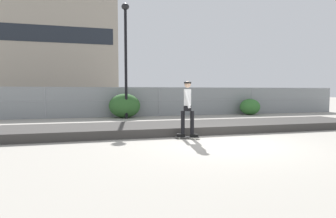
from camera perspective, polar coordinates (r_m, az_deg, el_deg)
The scene contains 12 objects.
ground_plane at distance 8.36m, azimuth 12.44°, elevation -7.18°, with size 120.00×120.00×0.00m, color #9E998E.
gravel_berm at distance 10.82m, azimuth 5.81°, elevation -3.82°, with size 14.70×2.55×0.30m, color #3D3A38.
skateboard at distance 8.97m, azimuth 4.16°, elevation -5.99°, with size 0.82×0.47×0.07m.
skater at distance 8.85m, azimuth 4.19°, elevation 0.85°, with size 0.71×0.62×1.84m.
chain_fence at distance 17.15m, azimuth -1.99°, elevation 1.60°, with size 26.97×0.06×1.85m.
street_lamp at distance 15.83m, azimuth -9.02°, elevation 12.87°, with size 0.44×0.44×6.56m.
parked_car_near at distance 20.01m, azimuth -17.59°, elevation 1.46°, with size 4.51×2.18×1.66m.
parked_car_mid at distance 20.61m, azimuth 2.17°, elevation 1.69°, with size 4.41×1.98×1.66m.
parked_car_far at distance 23.81m, azimuth 18.33°, elevation 1.78°, with size 4.56×2.27×1.66m.
library_building at distance 52.02m, azimuth -22.32°, elevation 10.80°, with size 19.78×15.08×16.46m.
shrub_left at distance 16.21m, azimuth -9.24°, elevation 0.69°, with size 1.87×1.53×1.45m.
shrub_center at distance 18.91m, azimuth 17.11°, elevation 0.45°, with size 1.40×1.15×1.08m.
Camera 1 is at (-3.75, -7.30, 1.57)m, focal length 28.54 mm.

